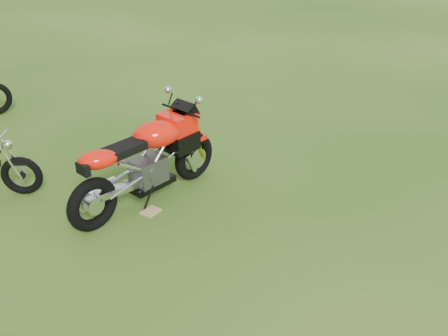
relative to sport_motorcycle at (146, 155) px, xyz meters
name	(u,v)px	position (x,y,z in m)	size (l,w,h in m)	color
ground	(263,254)	(0.85, -1.59, -0.66)	(120.00, 120.00, 0.00)	#224E10
sport_motorcycle	(146,155)	(0.00, 0.00, 0.00)	(2.21, 0.55, 1.33)	red
plywood_board	(151,211)	(-0.06, -0.27, -0.65)	(0.23, 0.18, 0.02)	tan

